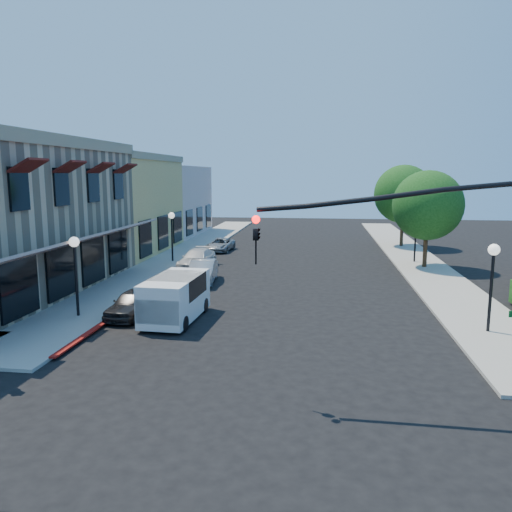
# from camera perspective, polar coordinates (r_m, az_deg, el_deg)

# --- Properties ---
(ground) EXTENTS (120.00, 120.00, 0.00)m
(ground) POSITION_cam_1_polar(r_m,az_deg,el_deg) (13.50, -1.66, -17.98)
(ground) COLOR black
(ground) RESTS_ON ground
(sidewalk_left) EXTENTS (3.50, 50.00, 0.12)m
(sidewalk_left) POSITION_cam_1_polar(r_m,az_deg,el_deg) (40.75, -7.79, 0.56)
(sidewalk_left) COLOR #9C998E
(sidewalk_left) RESTS_ON ground
(sidewalk_right) EXTENTS (3.50, 50.00, 0.12)m
(sidewalk_right) POSITION_cam_1_polar(r_m,az_deg,el_deg) (39.91, 17.24, 0.04)
(sidewalk_right) COLOR #9C998E
(sidewalk_right) RESTS_ON ground
(curb_red_strip) EXTENTS (0.25, 10.00, 0.06)m
(curb_red_strip) POSITION_cam_1_polar(r_m,az_deg,el_deg) (22.58, -15.98, -6.97)
(curb_red_strip) COLOR maroon
(curb_red_strip) RESTS_ON ground
(yellow_stucco_building) EXTENTS (10.00, 12.00, 7.60)m
(yellow_stucco_building) POSITION_cam_1_polar(r_m,az_deg,el_deg) (41.73, -17.30, 5.60)
(yellow_stucco_building) COLOR tan
(yellow_stucco_building) RESTS_ON ground
(pink_stucco_building) EXTENTS (10.00, 12.00, 7.00)m
(pink_stucco_building) POSITION_cam_1_polar(r_m,az_deg,el_deg) (52.87, -11.84, 6.18)
(pink_stucco_building) COLOR tan
(pink_stucco_building) RESTS_ON ground
(street_tree_a) EXTENTS (4.56, 4.56, 6.48)m
(street_tree_a) POSITION_cam_1_polar(r_m,az_deg,el_deg) (34.59, 19.02, 5.49)
(street_tree_a) COLOR #351F15
(street_tree_a) RESTS_ON ground
(street_tree_b) EXTENTS (4.94, 4.94, 7.02)m
(street_tree_b) POSITION_cam_1_polar(r_m,az_deg,el_deg) (44.41, 16.50, 6.80)
(street_tree_b) COLOR #351F15
(street_tree_b) RESTS_ON ground
(signal_mast_arm) EXTENTS (8.01, 0.39, 6.00)m
(signal_mast_arm) POSITION_cam_1_polar(r_m,az_deg,el_deg) (14.06, 23.60, -0.06)
(signal_mast_arm) COLOR black
(signal_mast_arm) RESTS_ON ground
(lamppost_left_near) EXTENTS (0.44, 0.44, 3.57)m
(lamppost_left_near) POSITION_cam_1_polar(r_m,az_deg,el_deg) (22.68, -20.00, -0.02)
(lamppost_left_near) COLOR black
(lamppost_left_near) RESTS_ON ground
(lamppost_left_far) EXTENTS (0.44, 0.44, 3.57)m
(lamppost_left_far) POSITION_cam_1_polar(r_m,az_deg,el_deg) (35.58, -9.61, 3.60)
(lamppost_left_far) COLOR black
(lamppost_left_far) RESTS_ON ground
(lamppost_right_near) EXTENTS (0.44, 0.44, 3.57)m
(lamppost_right_near) POSITION_cam_1_polar(r_m,az_deg,el_deg) (21.18, 25.44, -0.99)
(lamppost_right_near) COLOR black
(lamppost_right_near) RESTS_ON ground
(lamppost_right_far) EXTENTS (0.44, 0.44, 3.57)m
(lamppost_right_far) POSITION_cam_1_polar(r_m,az_deg,el_deg) (36.60, 17.83, 3.44)
(lamppost_right_far) COLOR black
(lamppost_right_far) RESTS_ON ground
(white_van) EXTENTS (2.07, 4.36, 1.89)m
(white_van) POSITION_cam_1_polar(r_m,az_deg,el_deg) (21.56, -9.24, -4.48)
(white_van) COLOR white
(white_van) RESTS_ON ground
(parked_car_a) EXTENTS (1.70, 3.63, 1.20)m
(parked_car_a) POSITION_cam_1_polar(r_m,az_deg,el_deg) (22.64, -13.87, -5.26)
(parked_car_a) COLOR black
(parked_car_a) RESTS_ON ground
(parked_car_b) EXTENTS (1.77, 4.09, 1.31)m
(parked_car_b) POSITION_cam_1_polar(r_m,az_deg,el_deg) (28.90, -6.13, -1.79)
(parked_car_b) COLOR #A2A4A7
(parked_car_b) RESTS_ON ground
(parked_car_c) EXTENTS (2.10, 4.47, 1.26)m
(parked_car_c) POSITION_cam_1_polar(r_m,az_deg,el_deg) (33.33, -6.74, -0.37)
(parked_car_c) COLOR beige
(parked_car_c) RESTS_ON ground
(parked_car_d) EXTENTS (2.00, 3.90, 1.05)m
(parked_car_d) POSITION_cam_1_polar(r_m,az_deg,el_deg) (40.81, -4.08, 1.30)
(parked_car_d) COLOR gray
(parked_car_d) RESTS_ON ground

